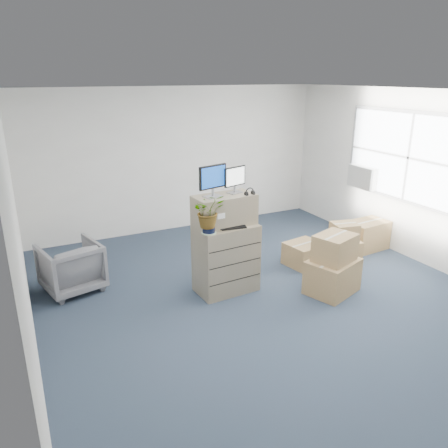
{
  "coord_description": "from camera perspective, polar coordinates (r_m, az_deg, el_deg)",
  "views": [
    {
      "loc": [
        -2.96,
        -4.57,
        3.01
      ],
      "look_at": [
        -0.51,
        0.4,
        1.1
      ],
      "focal_mm": 35.0,
      "sensor_mm": 36.0,
      "label": 1
    }
  ],
  "objects": [
    {
      "name": "potted_plant",
      "position": [
        5.73,
        -2.02,
        1.15
      ],
      "size": [
        0.46,
        0.5,
        0.44
      ],
      "rotation": [
        0.0,
        0.0,
        0.06
      ],
      "color": "#A6C49D",
      "rests_on": "filing_cabinet_lower"
    },
    {
      "name": "tissue_box",
      "position": [
        6.33,
        2.1,
        1.45
      ],
      "size": [
        0.24,
        0.12,
        0.09
      ],
      "primitive_type": "cube",
      "rotation": [
        0.0,
        0.0,
        -0.02
      ],
      "color": "#4699EF",
      "rests_on": "external_drive"
    },
    {
      "name": "filing_cabinet_upper",
      "position": [
        6.07,
        0.05,
        1.84
      ],
      "size": [
        0.88,
        0.48,
        0.43
      ],
      "primitive_type": "cube",
      "rotation": [
        0.0,
        0.0,
        0.06
      ],
      "color": "gray",
      "rests_on": "filing_cabinet_lower"
    },
    {
      "name": "wall_right",
      "position": [
        7.69,
        25.85,
        5.03
      ],
      "size": [
        0.02,
        7.0,
        2.8
      ],
      "primitive_type": "cube",
      "color": "silver",
      "rests_on": "ground"
    },
    {
      "name": "headphones",
      "position": [
        6.03,
        3.37,
        4.16
      ],
      "size": [
        0.14,
        0.02,
        0.13
      ],
      "primitive_type": "torus",
      "rotation": [
        1.57,
        0.0,
        0.06
      ],
      "color": "black",
      "rests_on": "filing_cabinet_upper"
    },
    {
      "name": "ground",
      "position": [
        6.22,
        5.98,
        -10.03
      ],
      "size": [
        7.0,
        7.0,
        0.0
      ],
      "primitive_type": "plane",
      "color": "#273446",
      "rests_on": "ground"
    },
    {
      "name": "wall_back",
      "position": [
        8.75,
        -6.05,
        8.32
      ],
      "size": [
        6.0,
        0.02,
        2.8
      ],
      "primitive_type": "cube",
      "color": "silver",
      "rests_on": "ground"
    },
    {
      "name": "monitor_left",
      "position": [
        5.86,
        -1.46,
        5.86
      ],
      "size": [
        0.44,
        0.22,
        0.44
      ],
      "rotation": [
        0.0,
        0.0,
        0.26
      ],
      "color": "#99999E",
      "rests_on": "filing_cabinet_upper"
    },
    {
      "name": "external_drive",
      "position": [
        6.36,
        2.21,
        0.87
      ],
      "size": [
        0.19,
        0.15,
        0.06
      ],
      "primitive_type": "cube",
      "rotation": [
        0.0,
        0.0,
        0.03
      ],
      "color": "black",
      "rests_on": "filing_cabinet_lower"
    },
    {
      "name": "water_bottle",
      "position": [
        6.15,
        1.03,
        1.29
      ],
      "size": [
        0.08,
        0.08,
        0.27
      ],
      "primitive_type": "cylinder",
      "color": "gray",
      "rests_on": "filing_cabinet_lower"
    },
    {
      "name": "cardboard_boxes",
      "position": [
        7.25,
        14.9,
        -3.52
      ],
      "size": [
        2.45,
        1.68,
        0.88
      ],
      "color": "olive",
      "rests_on": "ground"
    },
    {
      "name": "phone_dock",
      "position": [
        6.12,
        0.08,
        0.32
      ],
      "size": [
        0.06,
        0.06,
        0.14
      ],
      "rotation": [
        0.0,
        0.0,
        0.06
      ],
      "color": "silver",
      "rests_on": "filing_cabinet_lower"
    },
    {
      "name": "window",
      "position": [
        7.9,
        23.1,
        7.97
      ],
      "size": [
        0.07,
        2.72,
        1.52
      ],
      "color": "gray",
      "rests_on": "wall_right"
    },
    {
      "name": "ac_unit",
      "position": [
        8.54,
        17.79,
        5.88
      ],
      "size": [
        0.24,
        0.6,
        0.4
      ],
      "primitive_type": "cube",
      "color": "silver",
      "rests_on": "wall_right"
    },
    {
      "name": "monitor_right",
      "position": [
        6.08,
        1.44,
        5.98
      ],
      "size": [
        0.37,
        0.19,
        0.37
      ],
      "rotation": [
        0.0,
        0.0,
        0.3
      ],
      "color": "#99999E",
      "rests_on": "filing_cabinet_upper"
    },
    {
      "name": "filing_cabinet_lower",
      "position": [
        6.28,
        0.27,
        -4.52
      ],
      "size": [
        0.89,
        0.58,
        1.0
      ],
      "primitive_type": "cube",
      "rotation": [
        0.0,
        0.0,
        0.06
      ],
      "color": "gray",
      "rests_on": "ground"
    },
    {
      "name": "keyboard",
      "position": [
        6.01,
        0.76,
        -0.4
      ],
      "size": [
        0.46,
        0.24,
        0.02
      ],
      "primitive_type": "cube",
      "rotation": [
        0.0,
        0.0,
        -0.15
      ],
      "color": "black",
      "rests_on": "filing_cabinet_lower"
    },
    {
      "name": "office_chair",
      "position": [
        6.7,
        -19.37,
        -5.04
      ],
      "size": [
        0.92,
        0.89,
        0.8
      ],
      "primitive_type": "imported",
      "rotation": [
        0.0,
        0.0,
        3.38
      ],
      "color": "slate",
      "rests_on": "ground"
    },
    {
      "name": "mouse",
      "position": [
        6.19,
        3.17,
        0.21
      ],
      "size": [
        0.09,
        0.07,
        0.03
      ],
      "primitive_type": "ellipsoid",
      "rotation": [
        0.0,
        0.0,
        0.19
      ],
      "color": "silver",
      "rests_on": "filing_cabinet_lower"
    }
  ]
}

